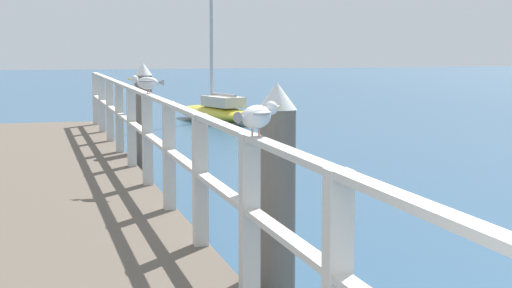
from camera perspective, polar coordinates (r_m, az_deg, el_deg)
pier_deck at (r=10.47m, az=-14.33°, el=-4.32°), size 2.75×18.16×0.51m
pier_railing at (r=10.43m, az=-7.34°, el=1.04°), size 0.12×16.68×1.13m
dock_piling_near at (r=6.34m, az=1.42°, el=-4.54°), size 0.29×0.29×1.94m
dock_piling_far at (r=13.68m, az=-7.57°, el=1.43°), size 0.29×0.29×1.94m
seagull_foreground at (r=5.35m, az=0.08°, el=1.95°), size 0.38×0.35×0.21m
seagull_background at (r=10.30m, az=-7.36°, el=4.15°), size 0.41×0.32×0.21m
boat_4 at (r=24.77m, az=-2.71°, el=2.28°), size 2.34×4.20×5.55m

